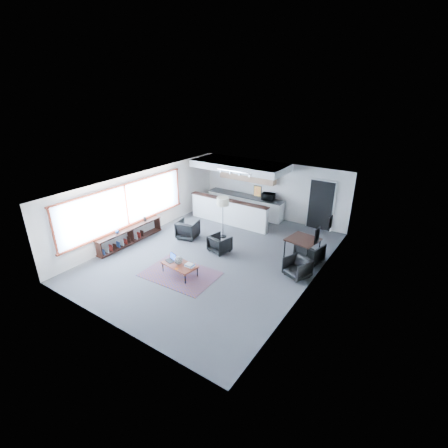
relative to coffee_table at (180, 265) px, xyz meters
The scene contains 21 objects.
room 1.95m from the coffee_table, 83.28° to the left, with size 7.02×9.02×2.62m.
window 3.54m from the coffee_table, 166.34° to the left, with size 0.10×5.95×1.66m.
console 3.17m from the coffee_table, 168.26° to the left, with size 0.35×3.00×0.80m.
kitchenette 5.59m from the coffee_table, 100.48° to the left, with size 4.20×1.96×2.60m.
doorway 6.64m from the coffee_table, 67.76° to the left, with size 1.10×0.12×2.15m.
track_light 4.48m from the coffee_table, 95.72° to the left, with size 1.60×0.07×0.15m.
wall_art_lower 4.39m from the coffee_table, 29.71° to the left, with size 0.03×0.38×0.48m.
wall_art_upper 5.13m from the coffee_table, 42.77° to the left, with size 0.03×0.34×0.44m.
kilim_rug 0.34m from the coffee_table, 100.62° to the right, with size 2.44×1.72×0.01m.
coffee_table is the anchor object (origin of this frame).
laptop 0.40m from the coffee_table, behind, with size 0.38×0.34×0.23m.
ceramic_pot 0.17m from the coffee_table, 164.96° to the right, with size 0.27×0.27×0.27m.
book_stack 0.37m from the coffee_table, 13.18° to the left, with size 0.29×0.23×0.09m.
coaster 0.30m from the coffee_table, 68.01° to the right, with size 0.12×0.12×0.01m.
armchair_left 2.77m from the coffee_table, 124.23° to the left, with size 0.78×0.73×0.80m, color black.
armchair_right 2.02m from the coffee_table, 84.79° to the left, with size 0.68×0.64×0.70m, color black.
floor_lamp 3.35m from the coffee_table, 97.86° to the left, with size 0.59×0.59×1.68m.
dining_table 4.27m from the coffee_table, 46.69° to the left, with size 1.11×1.11×0.82m.
dining_chair_near 3.77m from the coffee_table, 31.90° to the left, with size 0.59×0.56×0.61m, color black.
dining_chair_far 4.44m from the coffee_table, 43.92° to the left, with size 0.68×0.63×0.70m, color black.
microwave 5.90m from the coffee_table, 88.19° to the left, with size 0.56×0.31×0.38m, color black.
Camera 1 is at (6.02, -8.43, 5.67)m, focal length 26.00 mm.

